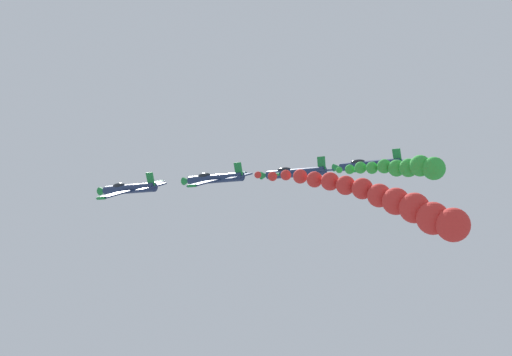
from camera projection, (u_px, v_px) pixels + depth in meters
airplane_lead at (128, 189)px, 86.08m from camera, size 9.31×10.35×3.27m
airplane_left_inner at (214, 179)px, 89.90m from camera, size 9.38×10.35×3.13m
smoke_trail_left_inner at (396, 204)px, 70.97m from camera, size 4.59×27.73×8.39m
airplane_right_inner at (294, 173)px, 90.83m from camera, size 9.55×10.35×2.51m
smoke_trail_right_inner at (408, 167)px, 79.73m from camera, size 2.71×14.51×2.85m
airplane_left_outer at (369, 165)px, 93.48m from camera, size 9.38×10.35×3.13m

